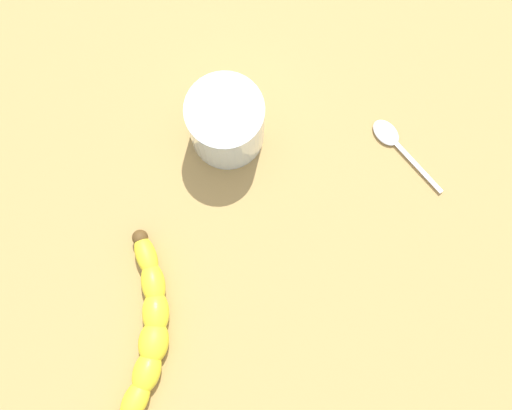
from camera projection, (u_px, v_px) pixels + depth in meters
The scene contains 4 objects.
wooden_tabletop at pixel (192, 171), 76.94cm from camera, with size 120.00×120.00×3.00cm, color #A18047.
banana at pixel (145, 341), 70.26cm from camera, with size 18.12×17.45×3.30cm.
smoothie_glass at pixel (226, 123), 71.78cm from camera, with size 8.53×8.53×9.08cm.
teaspoon at pixel (390, 137), 75.74cm from camera, with size 11.28×2.66×0.80cm.
Camera 1 is at (18.92, -4.58, 76.43)cm, focal length 45.53 mm.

